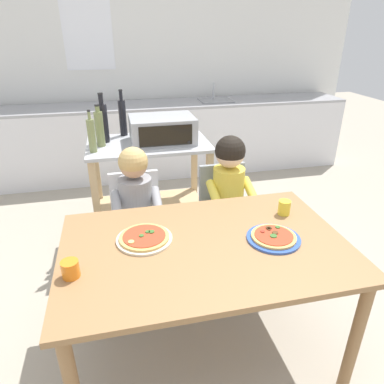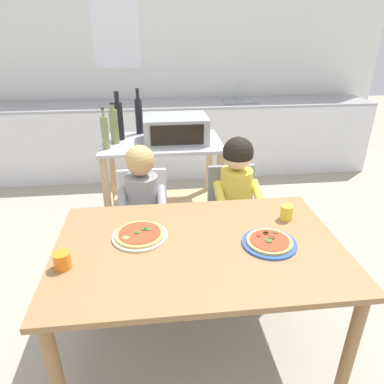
{
  "view_description": "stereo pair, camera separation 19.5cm",
  "coord_description": "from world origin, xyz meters",
  "px_view_note": "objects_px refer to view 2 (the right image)",
  "views": [
    {
      "loc": [
        -0.39,
        -1.42,
        1.74
      ],
      "look_at": [
        0.0,
        0.3,
        0.89
      ],
      "focal_mm": 32.6,
      "sensor_mm": 36.0,
      "label": 1
    },
    {
      "loc": [
        -0.2,
        -1.45,
        1.74
      ],
      "look_at": [
        0.0,
        0.3,
        0.89
      ],
      "focal_mm": 32.6,
      "sensor_mm": 36.0,
      "label": 2
    }
  ],
  "objects_px": {
    "bottle_tall_green_wine": "(119,120)",
    "dining_table": "(199,259)",
    "toaster_oven": "(176,129)",
    "dining_chair_right": "(232,213)",
    "bottle_dark_olive_oil": "(105,132)",
    "dining_chair_left": "(144,218)",
    "drinking_cup_yellow": "(286,212)",
    "bottle_clear_vinegar": "(139,115)",
    "child_in_yellow_shirt": "(238,194)",
    "drinking_cup_orange": "(62,260)",
    "kitchen_island_cart": "(163,175)",
    "pizza_plate_blue_rimmed": "(269,242)",
    "pizza_plate_cream": "(140,235)",
    "child_in_grey_shirt": "(142,203)",
    "bottle_slim_sauce": "(114,126)"
  },
  "relations": [
    {
      "from": "child_in_yellow_shirt",
      "to": "dining_chair_right",
      "type": "bearing_deg",
      "value": 90.0
    },
    {
      "from": "dining_chair_right",
      "to": "pizza_plate_blue_rimmed",
      "type": "bearing_deg",
      "value": -90.0
    },
    {
      "from": "dining_chair_left",
      "to": "bottle_tall_green_wine",
      "type": "bearing_deg",
      "value": 106.09
    },
    {
      "from": "bottle_dark_olive_oil",
      "to": "bottle_clear_vinegar",
      "type": "relative_size",
      "value": 0.82
    },
    {
      "from": "child_in_yellow_shirt",
      "to": "child_in_grey_shirt",
      "type": "bearing_deg",
      "value": -179.13
    },
    {
      "from": "dining_chair_right",
      "to": "drinking_cup_orange",
      "type": "relative_size",
      "value": 10.27
    },
    {
      "from": "dining_chair_right",
      "to": "bottle_tall_green_wine",
      "type": "bearing_deg",
      "value": 143.83
    },
    {
      "from": "child_in_grey_shirt",
      "to": "pizza_plate_blue_rimmed",
      "type": "bearing_deg",
      "value": -45.83
    },
    {
      "from": "dining_chair_right",
      "to": "drinking_cup_orange",
      "type": "distance_m",
      "value": 1.35
    },
    {
      "from": "bottle_slim_sauce",
      "to": "drinking_cup_yellow",
      "type": "relative_size",
      "value": 3.72
    },
    {
      "from": "bottle_clear_vinegar",
      "to": "dining_table",
      "type": "xyz_separation_m",
      "value": [
        0.31,
        -1.52,
        -0.4
      ]
    },
    {
      "from": "kitchen_island_cart",
      "to": "pizza_plate_cream",
      "type": "height_order",
      "value": "kitchen_island_cart"
    },
    {
      "from": "toaster_oven",
      "to": "dining_chair_right",
      "type": "bearing_deg",
      "value": -53.29
    },
    {
      "from": "bottle_tall_green_wine",
      "to": "pizza_plate_blue_rimmed",
      "type": "relative_size",
      "value": 1.39
    },
    {
      "from": "kitchen_island_cart",
      "to": "bottle_tall_green_wine",
      "type": "height_order",
      "value": "bottle_tall_green_wine"
    },
    {
      "from": "bottle_dark_olive_oil",
      "to": "dining_chair_left",
      "type": "height_order",
      "value": "bottle_dark_olive_oil"
    },
    {
      "from": "dining_chair_right",
      "to": "bottle_slim_sauce",
      "type": "bearing_deg",
      "value": 149.44
    },
    {
      "from": "kitchen_island_cart",
      "to": "toaster_oven",
      "type": "xyz_separation_m",
      "value": [
        0.12,
        -0.01,
        0.4
      ]
    },
    {
      "from": "drinking_cup_yellow",
      "to": "bottle_tall_green_wine",
      "type": "bearing_deg",
      "value": 130.68
    },
    {
      "from": "bottle_tall_green_wine",
      "to": "bottle_slim_sauce",
      "type": "xyz_separation_m",
      "value": [
        -0.03,
        -0.1,
        -0.02
      ]
    },
    {
      "from": "bottle_dark_olive_oil",
      "to": "pizza_plate_cream",
      "type": "height_order",
      "value": "bottle_dark_olive_oil"
    },
    {
      "from": "bottle_clear_vinegar",
      "to": "dining_chair_right",
      "type": "xyz_separation_m",
      "value": [
        0.67,
        -0.76,
        -0.57
      ]
    },
    {
      "from": "pizza_plate_cream",
      "to": "drinking_cup_yellow",
      "type": "height_order",
      "value": "drinking_cup_yellow"
    },
    {
      "from": "toaster_oven",
      "to": "bottle_dark_olive_oil",
      "type": "distance_m",
      "value": 0.55
    },
    {
      "from": "child_in_yellow_shirt",
      "to": "drinking_cup_orange",
      "type": "height_order",
      "value": "child_in_yellow_shirt"
    },
    {
      "from": "drinking_cup_orange",
      "to": "dining_chair_left",
      "type": "bearing_deg",
      "value": 68.38
    },
    {
      "from": "kitchen_island_cart",
      "to": "bottle_dark_olive_oil",
      "type": "relative_size",
      "value": 3.11
    },
    {
      "from": "bottle_dark_olive_oil",
      "to": "dining_table",
      "type": "distance_m",
      "value": 1.31
    },
    {
      "from": "drinking_cup_orange",
      "to": "drinking_cup_yellow",
      "type": "height_order",
      "value": "drinking_cup_yellow"
    },
    {
      "from": "bottle_dark_olive_oil",
      "to": "pizza_plate_blue_rimmed",
      "type": "xyz_separation_m",
      "value": [
        0.91,
        -1.17,
        -0.27
      ]
    },
    {
      "from": "pizza_plate_cream",
      "to": "pizza_plate_blue_rimmed",
      "type": "distance_m",
      "value": 0.66
    },
    {
      "from": "bottle_tall_green_wine",
      "to": "drinking_cup_yellow",
      "type": "bearing_deg",
      "value": -49.32
    },
    {
      "from": "toaster_oven",
      "to": "bottle_slim_sauce",
      "type": "distance_m",
      "value": 0.48
    },
    {
      "from": "dining_table",
      "to": "dining_chair_right",
      "type": "distance_m",
      "value": 0.85
    },
    {
      "from": "dining_table",
      "to": "pizza_plate_blue_rimmed",
      "type": "relative_size",
      "value": 5.22
    },
    {
      "from": "bottle_tall_green_wine",
      "to": "bottle_dark_olive_oil",
      "type": "relative_size",
      "value": 1.25
    },
    {
      "from": "dining_table",
      "to": "pizza_plate_cream",
      "type": "bearing_deg",
      "value": 160.88
    },
    {
      "from": "kitchen_island_cart",
      "to": "drinking_cup_orange",
      "type": "relative_size",
      "value": 12.14
    },
    {
      "from": "bottle_tall_green_wine",
      "to": "dining_table",
      "type": "xyz_separation_m",
      "value": [
        0.47,
        -1.36,
        -0.4
      ]
    },
    {
      "from": "drinking_cup_orange",
      "to": "dining_chair_right",
      "type": "bearing_deg",
      "value": 41.19
    },
    {
      "from": "dining_table",
      "to": "drinking_cup_orange",
      "type": "bearing_deg",
      "value": -169.95
    },
    {
      "from": "bottle_clear_vinegar",
      "to": "dining_table",
      "type": "distance_m",
      "value": 1.6
    },
    {
      "from": "pizza_plate_cream",
      "to": "dining_table",
      "type": "bearing_deg",
      "value": -19.12
    },
    {
      "from": "dining_table",
      "to": "dining_chair_left",
      "type": "xyz_separation_m",
      "value": [
        -0.3,
        0.75,
        -0.17
      ]
    },
    {
      "from": "toaster_oven",
      "to": "drinking_cup_yellow",
      "type": "bearing_deg",
      "value": -62.67
    },
    {
      "from": "drinking_cup_yellow",
      "to": "bottle_clear_vinegar",
      "type": "bearing_deg",
      "value": 122.48
    },
    {
      "from": "kitchen_island_cart",
      "to": "drinking_cup_yellow",
      "type": "xyz_separation_m",
      "value": [
        0.66,
        -1.07,
        0.19
      ]
    },
    {
      "from": "toaster_oven",
      "to": "bottle_dark_olive_oil",
      "type": "height_order",
      "value": "bottle_dark_olive_oil"
    },
    {
      "from": "bottle_slim_sauce",
      "to": "child_in_grey_shirt",
      "type": "relative_size",
      "value": 0.31
    },
    {
      "from": "dining_chair_right",
      "to": "pizza_plate_cream",
      "type": "height_order",
      "value": "dining_chair_right"
    }
  ]
}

